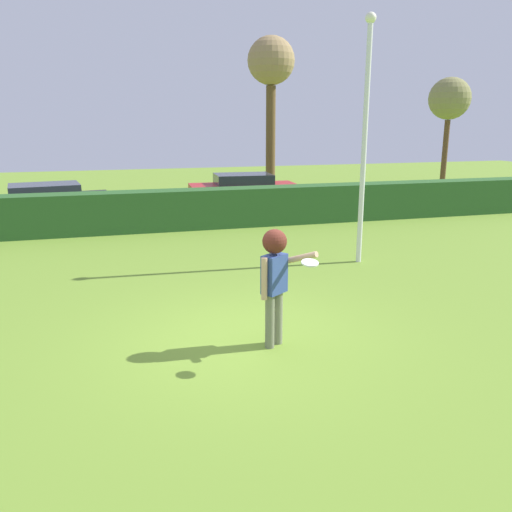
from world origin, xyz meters
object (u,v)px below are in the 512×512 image
at_px(lamppost, 365,130).
at_px(parked_car_black, 46,201).
at_px(frisbee, 310,263).
at_px(bare_elm_tree, 271,68).
at_px(person, 275,272).
at_px(parked_car_red, 243,188).
at_px(maple_tree, 450,100).

bearing_deg(lamppost, parked_car_black, 135.63).
bearing_deg(frisbee, bare_elm_tree, 74.63).
xyz_separation_m(person, parked_car_red, (2.85, 13.12, -0.48)).
distance_m(person, parked_car_red, 13.44).
relative_size(person, parked_car_red, 0.42).
distance_m(bare_elm_tree, maple_tree, 9.66).
bearing_deg(bare_elm_tree, maple_tree, 4.10).
xyz_separation_m(frisbee, parked_car_red, (2.57, 13.79, -0.77)).
bearing_deg(bare_elm_tree, frisbee, -105.37).
relative_size(lamppost, parked_car_black, 1.26).
xyz_separation_m(parked_car_black, maple_tree, (18.75, 4.90, 3.59)).
distance_m(parked_car_red, maple_tree, 12.56).
height_order(frisbee, lamppost, lamppost).
height_order(lamppost, parked_car_red, lamppost).
height_order(person, parked_car_red, person).
height_order(parked_car_red, maple_tree, maple_tree).
height_order(parked_car_black, parked_car_red, same).
relative_size(parked_car_black, parked_car_red, 1.03).
height_order(person, parked_car_black, person).
xyz_separation_m(person, frisbee, (0.28, -0.67, 0.29)).
relative_size(frisbee, bare_elm_tree, 0.03).
distance_m(person, maple_tree, 22.17).
height_order(lamppost, maple_tree, lamppost).
distance_m(person, frisbee, 0.78).
bearing_deg(parked_car_black, frisbee, -69.41).
xyz_separation_m(lamppost, maple_tree, (10.97, 12.51, 1.18)).
bearing_deg(person, lamppost, 49.97).
height_order(parked_car_black, bare_elm_tree, bare_elm_tree).
bearing_deg(lamppost, parked_car_red, 93.57).
bearing_deg(person, maple_tree, 49.04).
bearing_deg(maple_tree, bare_elm_tree, -175.90).
height_order(person, bare_elm_tree, bare_elm_tree).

